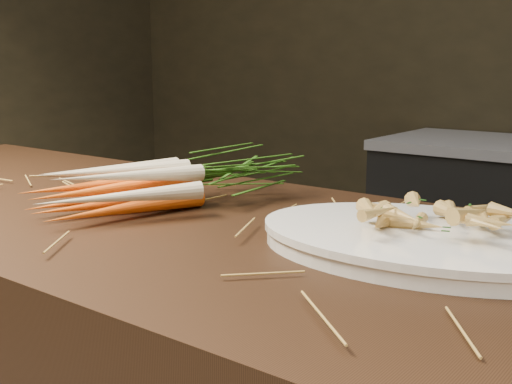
# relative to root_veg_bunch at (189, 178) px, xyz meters

# --- Properties ---
(straw_bedding) EXTENTS (1.40, 0.60, 0.02)m
(straw_bedding) POSITION_rel_root_veg_bunch_xyz_m (0.16, -0.08, -0.04)
(straw_bedding) COLOR olive
(straw_bedding) RESTS_ON main_counter
(root_veg_bunch) EXTENTS (0.29, 0.54, 0.10)m
(root_veg_bunch) POSITION_rel_root_veg_bunch_xyz_m (0.00, 0.00, 0.00)
(root_veg_bunch) COLOR #E25315
(root_veg_bunch) RESTS_ON main_counter
(serving_platter) EXTENTS (0.51, 0.39, 0.02)m
(serving_platter) POSITION_rel_root_veg_bunch_xyz_m (0.46, -0.02, -0.03)
(serving_platter) COLOR white
(serving_platter) RESTS_ON main_counter
(roasted_veg_heap) EXTENTS (0.25, 0.20, 0.05)m
(roasted_veg_heap) POSITION_rel_root_veg_bunch_xyz_m (0.46, -0.02, 0.00)
(roasted_veg_heap) COLOR #A06F3D
(roasted_veg_heap) RESTS_ON serving_platter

